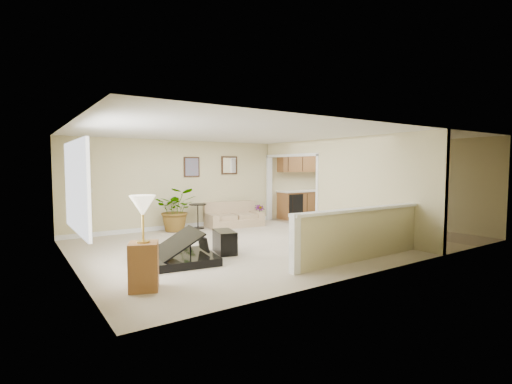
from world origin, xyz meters
TOP-DOWN VIEW (x-y plane):
  - floor at (0.00, 0.00)m, footprint 9.00×9.00m
  - back_wall at (0.00, 3.00)m, footprint 9.00×0.04m
  - front_wall at (0.00, -3.00)m, footprint 9.00×0.04m
  - left_wall at (-4.50, 0.00)m, footprint 0.04×6.00m
  - right_wall at (4.50, 0.00)m, footprint 0.04×6.00m
  - ceiling at (0.00, 0.00)m, footprint 9.00×6.00m
  - kitchen_vinyl at (3.15, 0.00)m, footprint 2.70×6.00m
  - interior_partition at (1.80, 0.25)m, footprint 0.18×5.99m
  - pony_half_wall at (0.08, -2.30)m, footprint 3.42×0.22m
  - left_window at (-4.49, -0.50)m, footprint 0.05×2.15m
  - wall_art_left at (-0.95, 2.97)m, footprint 0.48×0.04m
  - wall_mirror at (0.30, 2.97)m, footprint 0.55×0.04m
  - kitchen_cabinets at (3.19, 2.73)m, footprint 2.36×0.65m
  - piano at (-2.91, -0.42)m, footprint 1.77×1.82m
  - piano_bench at (-1.74, -0.37)m, footprint 0.50×0.75m
  - loveseat at (0.16, 2.53)m, footprint 1.75×1.14m
  - accent_table at (-0.92, 2.65)m, footprint 0.49×0.49m
  - palm_plant at (-1.58, 2.61)m, footprint 1.36×1.29m
  - small_plant at (1.00, 2.36)m, footprint 0.36×0.36m
  - lamp_stand at (-3.81, -1.70)m, footprint 0.52×0.52m

SIDE VIEW (x-z plane):
  - floor at x=0.00m, z-range 0.00..0.00m
  - kitchen_vinyl at x=3.15m, z-range 0.00..0.01m
  - piano_bench at x=-1.74m, z-range 0.00..0.46m
  - small_plant at x=1.00m, z-range -0.04..0.55m
  - loveseat at x=0.16m, z-range -0.11..0.82m
  - accent_table at x=-0.92m, z-range 0.10..0.81m
  - pony_half_wall at x=0.08m, z-range 0.02..1.02m
  - piano at x=-2.91m, z-range -0.11..1.22m
  - lamp_stand at x=-3.81m, z-range -0.10..1.26m
  - palm_plant at x=-1.58m, z-range -0.01..1.19m
  - kitchen_cabinets at x=3.19m, z-range -0.29..2.03m
  - interior_partition at x=1.80m, z-range -0.03..2.47m
  - back_wall at x=0.00m, z-range 0.00..2.50m
  - front_wall at x=0.00m, z-range 0.00..2.50m
  - left_wall at x=-4.50m, z-range 0.00..2.50m
  - right_wall at x=4.50m, z-range 0.00..2.50m
  - left_window at x=-4.49m, z-range 0.73..2.17m
  - wall_art_left at x=-0.95m, z-range 1.46..2.04m
  - wall_mirror at x=0.30m, z-range 1.52..2.08m
  - ceiling at x=0.00m, z-range 2.48..2.52m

